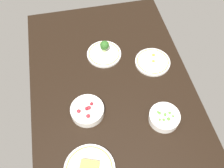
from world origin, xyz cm
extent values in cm
cube|color=black|center=(0.00, 0.00, 2.00)|extent=(130.21, 84.85, 4.00)
cylinder|color=white|center=(-24.21, -20.35, 6.23)|extent=(14.57, 14.57, 4.47)
torus|color=white|center=(-24.21, -20.35, 8.47)|extent=(14.78, 14.78, 0.80)
sphere|color=#599E38|center=(-26.52, -18.89, 9.11)|extent=(1.28, 1.28, 1.28)
sphere|color=#599E38|center=(-25.60, -23.86, 9.01)|extent=(1.08, 1.08, 1.08)
sphere|color=#599E38|center=(-23.64, -22.80, 9.10)|extent=(1.26, 1.26, 1.26)
sphere|color=#599E38|center=(-22.95, -18.16, 9.12)|extent=(1.30, 1.30, 1.30)
sphere|color=#599E38|center=(-23.79, -20.57, 8.98)|extent=(1.03, 1.03, 1.03)
sphere|color=#599E38|center=(-26.71, -21.26, 9.27)|extent=(1.59, 1.59, 1.59)
sphere|color=#599E38|center=(-26.06, -17.15, 9.04)|extent=(1.14, 1.14, 1.14)
sphere|color=#599E38|center=(-24.23, -20.31, 9.14)|extent=(1.34, 1.34, 1.34)
sphere|color=#599E38|center=(-22.09, -17.57, 9.04)|extent=(1.15, 1.15, 1.15)
cylinder|color=white|center=(10.78, -25.50, 4.72)|extent=(19.57, 19.57, 1.44)
torus|color=gold|center=(10.78, -25.50, 5.44)|extent=(17.72, 17.72, 0.50)
ellipsoid|color=white|center=(9.02, -25.00, 6.54)|extent=(4.00, 4.00, 2.20)
sphere|color=yellow|center=(9.02, -25.00, 7.53)|extent=(1.60, 1.60, 1.60)
ellipsoid|color=white|center=(13.03, -26.26, 6.68)|extent=(4.50, 4.50, 2.48)
sphere|color=yellow|center=(13.03, -26.26, 7.79)|extent=(1.80, 1.80, 1.80)
cylinder|color=white|center=(-13.02, 14.94, 6.12)|extent=(16.24, 16.24, 4.23)
torus|color=white|center=(-13.02, 14.94, 8.23)|extent=(16.39, 16.39, 0.80)
sphere|color=maroon|center=(-11.23, 12.42, 9.05)|extent=(1.63, 1.63, 1.63)
sphere|color=maroon|center=(-13.42, 15.00, 9.20)|extent=(1.93, 1.93, 1.93)
sphere|color=#B2232D|center=(-14.04, 19.09, 9.15)|extent=(1.84, 1.84, 1.84)
sphere|color=#B2232D|center=(-13.26, 14.02, 9.18)|extent=(1.90, 1.90, 1.90)
sphere|color=#B2232D|center=(-17.48, 15.06, 9.20)|extent=(1.92, 1.92, 1.92)
cube|color=#F2D14C|center=(-40.56, 18.37, 6.75)|extent=(8.57, 9.59, 2.47)
cylinder|color=white|center=(22.10, -0.48, 4.71)|extent=(19.49, 19.49, 1.42)
torus|color=gold|center=(22.10, -0.48, 5.42)|extent=(17.65, 17.65, 0.50)
cylinder|color=#9EBC72|center=(23.71, -0.72, 6.90)|extent=(1.79, 1.79, 2.97)
sphere|color=#2D6023|center=(23.71, -0.72, 10.31)|extent=(5.11, 5.11, 5.11)
cylinder|color=#9EBC72|center=(23.82, -0.13, 6.52)|extent=(1.19, 1.19, 2.21)
sphere|color=#2D6023|center=(23.82, -0.13, 8.91)|extent=(3.41, 3.41, 3.41)
camera|label=1|loc=(-72.63, 15.22, 115.44)|focal=40.74mm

